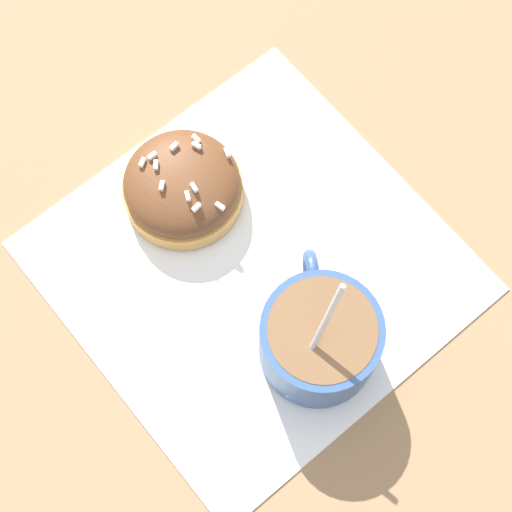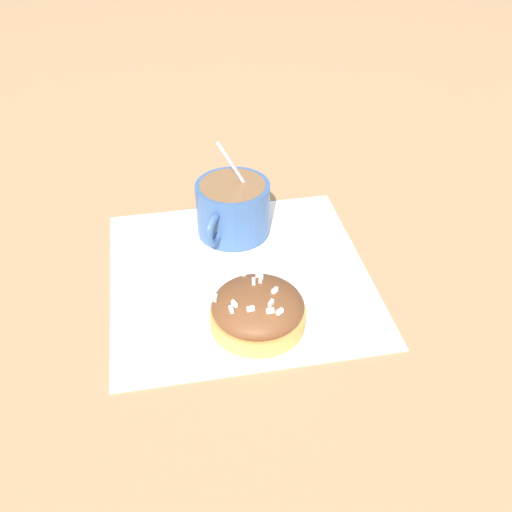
# 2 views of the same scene
# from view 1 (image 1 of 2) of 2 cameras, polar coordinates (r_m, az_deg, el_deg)

# --- Properties ---
(ground_plane) EXTENTS (3.00, 3.00, 0.00)m
(ground_plane) POSITION_cam_1_polar(r_m,az_deg,el_deg) (0.64, -0.20, -0.71)
(ground_plane) COLOR #93704C
(paper_napkin) EXTENTS (0.29, 0.29, 0.00)m
(paper_napkin) POSITION_cam_1_polar(r_m,az_deg,el_deg) (0.64, -0.20, -0.67)
(paper_napkin) COLOR white
(paper_napkin) RESTS_ON ground_plane
(coffee_cup) EXTENTS (0.10, 0.09, 0.12)m
(coffee_cup) POSITION_cam_1_polar(r_m,az_deg,el_deg) (0.59, 4.26, -5.47)
(coffee_cup) COLOR #335184
(coffee_cup) RESTS_ON paper_napkin
(frosted_pastry) EXTENTS (0.09, 0.09, 0.04)m
(frosted_pastry) POSITION_cam_1_polar(r_m,az_deg,el_deg) (0.65, -4.80, 4.80)
(frosted_pastry) COLOR #D19347
(frosted_pastry) RESTS_ON paper_napkin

